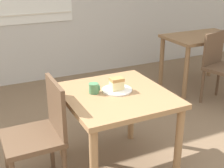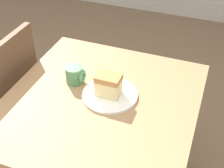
{
  "view_description": "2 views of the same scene",
  "coord_description": "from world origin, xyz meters",
  "px_view_note": "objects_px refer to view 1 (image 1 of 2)",
  "views": [
    {
      "loc": [
        -0.87,
        -1.41,
        1.67
      ],
      "look_at": [
        0.14,
        0.68,
        0.75
      ],
      "focal_mm": 50.0,
      "sensor_mm": 36.0,
      "label": 1
    },
    {
      "loc": [
        0.53,
        -0.31,
        1.57
      ],
      "look_at": [
        0.17,
        0.65,
        0.76
      ],
      "focal_mm": 50.0,
      "sensor_mm": 36.0,
      "label": 2
    }
  ],
  "objects_px": {
    "chair_near_window": "(41,132)",
    "plate": "(117,90)",
    "dining_table_near": "(116,106)",
    "dining_table_far": "(202,44)",
    "cake_slice": "(117,84)",
    "chair_far_corner": "(221,65)",
    "coffee_mug": "(94,88)"
  },
  "relations": [
    {
      "from": "coffee_mug",
      "to": "cake_slice",
      "type": "bearing_deg",
      "value": -13.0
    },
    {
      "from": "dining_table_near",
      "to": "coffee_mug",
      "type": "height_order",
      "value": "coffee_mug"
    },
    {
      "from": "chair_near_window",
      "to": "plate",
      "type": "height_order",
      "value": "chair_near_window"
    },
    {
      "from": "dining_table_near",
      "to": "chair_far_corner",
      "type": "relative_size",
      "value": 0.98
    },
    {
      "from": "plate",
      "to": "dining_table_near",
      "type": "bearing_deg",
      "value": -123.34
    },
    {
      "from": "dining_table_near",
      "to": "plate",
      "type": "relative_size",
      "value": 3.53
    },
    {
      "from": "dining_table_near",
      "to": "plate",
      "type": "bearing_deg",
      "value": 56.66
    },
    {
      "from": "dining_table_far",
      "to": "chair_near_window",
      "type": "bearing_deg",
      "value": -155.14
    },
    {
      "from": "chair_near_window",
      "to": "cake_slice",
      "type": "xyz_separation_m",
      "value": [
        0.63,
        0.0,
        0.28
      ]
    },
    {
      "from": "dining_table_far",
      "to": "coffee_mug",
      "type": "distance_m",
      "value": 2.34
    },
    {
      "from": "chair_far_corner",
      "to": "cake_slice",
      "type": "distance_m",
      "value": 1.87
    },
    {
      "from": "chair_far_corner",
      "to": "dining_table_near",
      "type": "bearing_deg",
      "value": -174.98
    },
    {
      "from": "chair_near_window",
      "to": "chair_far_corner",
      "type": "relative_size",
      "value": 1.0
    },
    {
      "from": "dining_table_far",
      "to": "cake_slice",
      "type": "relative_size",
      "value": 9.62
    },
    {
      "from": "plate",
      "to": "cake_slice",
      "type": "distance_m",
      "value": 0.06
    },
    {
      "from": "chair_far_corner",
      "to": "plate",
      "type": "height_order",
      "value": "chair_far_corner"
    },
    {
      "from": "dining_table_near",
      "to": "coffee_mug",
      "type": "distance_m",
      "value": 0.23
    },
    {
      "from": "plate",
      "to": "coffee_mug",
      "type": "relative_size",
      "value": 2.8
    },
    {
      "from": "dining_table_far",
      "to": "plate",
      "type": "xyz_separation_m",
      "value": [
        -1.87,
        -1.15,
        0.1
      ]
    },
    {
      "from": "dining_table_far",
      "to": "cake_slice",
      "type": "distance_m",
      "value": 2.2
    },
    {
      "from": "dining_table_far",
      "to": "coffee_mug",
      "type": "xyz_separation_m",
      "value": [
        -2.05,
        -1.11,
        0.13
      ]
    },
    {
      "from": "dining_table_near",
      "to": "chair_near_window",
      "type": "height_order",
      "value": "chair_near_window"
    },
    {
      "from": "chair_near_window",
      "to": "cake_slice",
      "type": "bearing_deg",
      "value": 90.31
    },
    {
      "from": "dining_table_far",
      "to": "plate",
      "type": "bearing_deg",
      "value": -148.32
    },
    {
      "from": "dining_table_near",
      "to": "chair_near_window",
      "type": "bearing_deg",
      "value": 176.72
    },
    {
      "from": "chair_near_window",
      "to": "coffee_mug",
      "type": "xyz_separation_m",
      "value": [
        0.45,
        0.04,
        0.25
      ]
    },
    {
      "from": "chair_near_window",
      "to": "chair_far_corner",
      "type": "xyz_separation_m",
      "value": [
        2.37,
        0.63,
        0.0
      ]
    },
    {
      "from": "chair_far_corner",
      "to": "coffee_mug",
      "type": "distance_m",
      "value": 2.02
    },
    {
      "from": "cake_slice",
      "to": "coffee_mug",
      "type": "distance_m",
      "value": 0.18
    },
    {
      "from": "chair_far_corner",
      "to": "plate",
      "type": "bearing_deg",
      "value": -175.88
    },
    {
      "from": "dining_table_far",
      "to": "cake_slice",
      "type": "bearing_deg",
      "value": -148.31
    },
    {
      "from": "coffee_mug",
      "to": "dining_table_far",
      "type": "bearing_deg",
      "value": 28.56
    }
  ]
}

